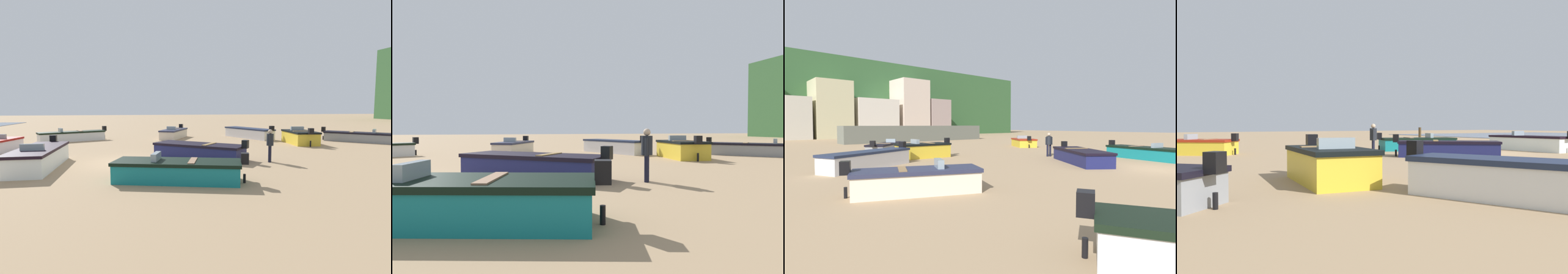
# 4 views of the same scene
# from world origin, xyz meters

# --- Properties ---
(ground_plane) EXTENTS (160.00, 160.00, 0.00)m
(ground_plane) POSITION_xyz_m (0.00, 0.00, 0.00)
(ground_plane) COLOR tan
(boat_yellow_0) EXTENTS (3.39, 3.81, 1.12)m
(boat_yellow_0) POSITION_xyz_m (6.94, 14.03, 0.42)
(boat_yellow_0) COLOR gold
(boat_yellow_0) RESTS_ON ground
(boat_white_5) EXTENTS (5.38, 1.75, 1.23)m
(boat_white_5) POSITION_xyz_m (0.70, -3.85, 0.46)
(boat_white_5) COLOR white
(boat_white_5) RESTS_ON ground
(boat_navy_6) EXTENTS (4.22, 4.81, 1.10)m
(boat_navy_6) POSITION_xyz_m (-0.59, 3.71, 0.40)
(boat_navy_6) COLOR #191D51
(boat_navy_6) RESTS_ON ground
(boat_yellow_7) EXTENTS (3.73, 2.02, 1.27)m
(boat_yellow_7) POSITION_xyz_m (-5.74, 12.16, 0.49)
(boat_yellow_7) COLOR gold
(boat_yellow_7) RESTS_ON ground
(boat_white_8) EXTENTS (5.14, 3.20, 1.19)m
(boat_white_8) POSITION_xyz_m (-10.27, 9.81, 0.44)
(boat_white_8) COLOR white
(boat_white_8) RESTS_ON ground
(boat_teal_9) EXTENTS (2.75, 4.98, 1.09)m
(boat_teal_9) POSITION_xyz_m (4.30, 2.01, 0.40)
(boat_teal_9) COLOR #13757C
(boat_teal_9) RESTS_ON ground
(mooring_post_near_water) EXTENTS (0.22, 0.22, 1.36)m
(mooring_post_near_water) POSITION_xyz_m (11.57, -3.53, 0.68)
(mooring_post_near_water) COLOR #42331E
(mooring_post_near_water) RESTS_ON ground
(beach_walker_foreground) EXTENTS (0.51, 0.46, 1.62)m
(beach_walker_foreground) POSITION_xyz_m (1.04, 6.96, 0.95)
(beach_walker_foreground) COLOR black
(beach_walker_foreground) RESTS_ON ground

